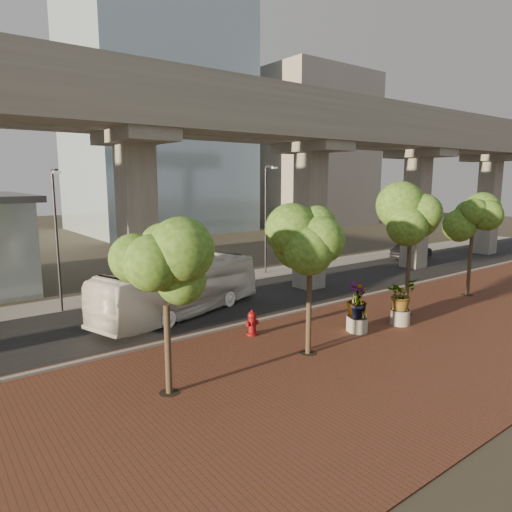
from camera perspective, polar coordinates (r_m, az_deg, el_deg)
ground at (r=26.00m, az=0.00°, el=-6.67°), size 160.00×160.00×0.00m
brick_plaza at (r=20.53m, az=13.91°, el=-11.36°), size 70.00×13.00×0.06m
asphalt_road at (r=27.56m, az=-2.53°, el=-5.70°), size 90.00×8.00×0.04m
curb_strip at (r=24.48m, az=2.86°, el=-7.52°), size 70.00×0.25×0.16m
far_sidewalk at (r=32.10m, az=-8.13°, el=-3.57°), size 90.00×3.00×0.06m
transit_viaduct at (r=26.59m, az=-2.64°, el=9.59°), size 72.00×5.60×12.40m
midrise_block at (r=77.24m, az=6.49°, el=12.99°), size 18.00×16.00×24.00m
transit_bus at (r=24.80m, az=-9.40°, el=-4.12°), size 10.71×5.47×2.92m
parked_car at (r=44.09m, az=18.86°, el=0.52°), size 4.56×1.73×1.48m
fire_hydrant at (r=21.53m, az=-0.49°, el=-8.36°), size 0.60×0.54×1.21m
planter_front at (r=23.91m, az=17.68°, el=-4.85°), size 2.16×2.16×2.37m
planter_right at (r=22.40m, az=12.48°, el=-5.55°), size 2.25×2.25×2.40m
planter_left at (r=22.24m, az=12.73°, el=-5.98°), size 2.00×2.00×2.20m
street_tree_far_west at (r=15.20m, az=-11.26°, el=-2.40°), size 3.47×3.47×5.70m
street_tree_near_west at (r=18.46m, az=6.81°, el=2.24°), size 3.53×3.53×6.50m
street_tree_near_east at (r=25.23m, az=18.81°, el=4.48°), size 3.98×3.98×7.03m
street_tree_far_east at (r=31.09m, az=25.51°, el=4.18°), size 3.49×3.49×6.41m
streetlamp_west at (r=26.78m, az=-23.64°, el=2.91°), size 0.38×1.13×7.77m
streetlamp_east at (r=34.95m, az=1.34°, el=5.53°), size 0.41×1.20×8.26m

